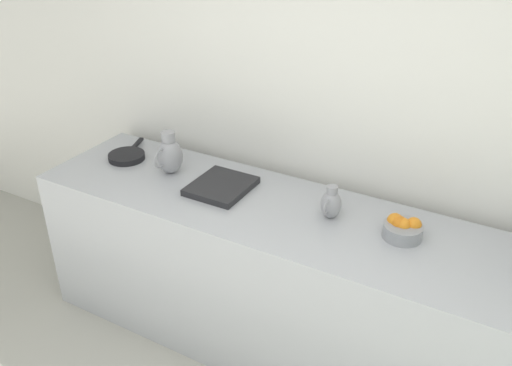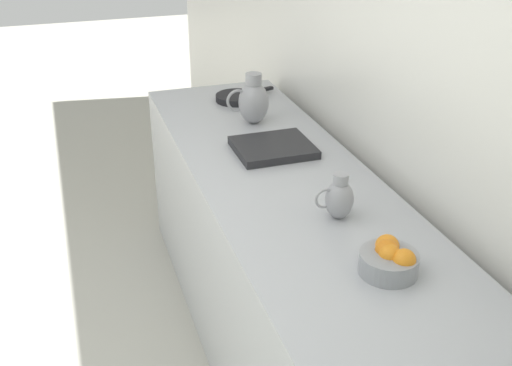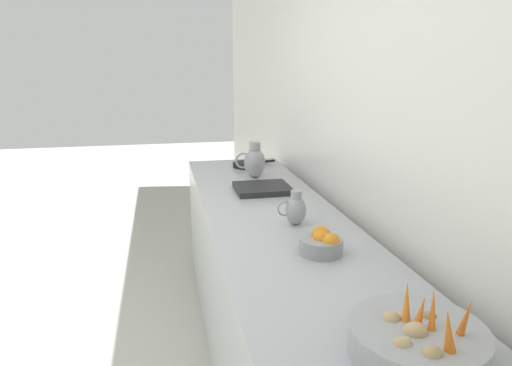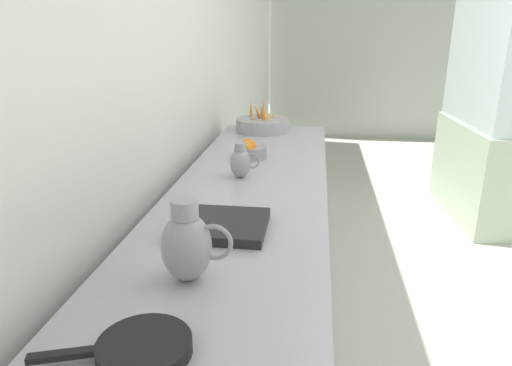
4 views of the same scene
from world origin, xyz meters
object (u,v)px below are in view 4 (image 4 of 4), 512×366
metal_pitcher_tall (187,244)px  skillet_on_counter (142,348)px  vegetable_colander (262,124)px  metal_pitcher_short (241,162)px  orange_bowl (250,150)px

metal_pitcher_tall → skillet_on_counter: bearing=-92.8°
vegetable_colander → metal_pitcher_tall: size_ratio=1.48×
metal_pitcher_short → skillet_on_counter: bearing=-90.6°
metal_pitcher_short → orange_bowl: bearing=91.2°
skillet_on_counter → orange_bowl: bearing=89.8°
orange_bowl → skillet_on_counter: size_ratio=0.53×
orange_bowl → metal_pitcher_tall: bearing=-89.5°
metal_pitcher_tall → vegetable_colander: bearing=90.7°
orange_bowl → metal_pitcher_tall: (0.01, -1.35, 0.07)m
orange_bowl → metal_pitcher_short: metal_pitcher_short is taller
skillet_on_counter → metal_pitcher_short: bearing=89.4°
orange_bowl → metal_pitcher_tall: metal_pitcher_tall is taller
vegetable_colander → orange_bowl: 0.72m
orange_bowl → metal_pitcher_short: (0.01, -0.36, 0.03)m
metal_pitcher_short → vegetable_colander: bearing=91.1°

